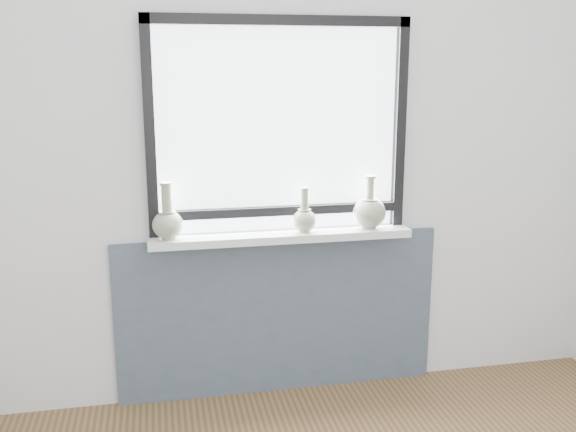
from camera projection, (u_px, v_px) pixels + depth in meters
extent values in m
cube|color=silver|center=(278.00, 150.00, 3.22)|extent=(3.60, 0.02, 2.60)
cube|color=#495468|center=(279.00, 315.00, 3.39)|extent=(1.70, 0.03, 0.86)
cube|color=silver|center=(282.00, 236.00, 3.22)|extent=(1.32, 0.18, 0.04)
cube|color=black|center=(149.00, 129.00, 3.02)|extent=(0.05, 0.06, 1.05)
cube|color=black|center=(399.00, 124.00, 3.27)|extent=(0.05, 0.06, 1.05)
cube|color=black|center=(279.00, 20.00, 3.03)|extent=(1.30, 0.06, 0.05)
cube|color=black|center=(280.00, 211.00, 3.24)|extent=(1.20, 0.05, 0.04)
cube|color=white|center=(278.00, 131.00, 3.18)|extent=(1.20, 0.01, 1.00)
cylinder|color=gray|center=(168.00, 238.00, 3.10)|extent=(0.07, 0.07, 0.01)
ellipsoid|color=gray|center=(168.00, 225.00, 3.08)|extent=(0.15, 0.15, 0.14)
cone|color=gray|center=(167.00, 214.00, 3.07)|extent=(0.08, 0.08, 0.03)
cylinder|color=gray|center=(167.00, 200.00, 3.06)|extent=(0.05, 0.05, 0.15)
cylinder|color=gray|center=(166.00, 184.00, 3.04)|extent=(0.06, 0.06, 0.01)
cylinder|color=gray|center=(304.00, 231.00, 3.23)|extent=(0.06, 0.06, 0.01)
ellipsoid|color=gray|center=(304.00, 221.00, 3.22)|extent=(0.12, 0.12, 0.11)
cone|color=gray|center=(304.00, 212.00, 3.21)|extent=(0.07, 0.07, 0.03)
cylinder|color=gray|center=(304.00, 201.00, 3.20)|extent=(0.04, 0.04, 0.12)
cylinder|color=gray|center=(305.00, 189.00, 3.18)|extent=(0.05, 0.05, 0.01)
cylinder|color=gray|center=(369.00, 227.00, 3.31)|extent=(0.08, 0.08, 0.01)
ellipsoid|color=gray|center=(369.00, 213.00, 3.29)|extent=(0.17, 0.17, 0.16)
cone|color=gray|center=(370.00, 202.00, 3.28)|extent=(0.09, 0.09, 0.03)
cylinder|color=gray|center=(370.00, 190.00, 3.26)|extent=(0.04, 0.04, 0.13)
cylinder|color=gray|center=(370.00, 177.00, 3.25)|extent=(0.06, 0.06, 0.01)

